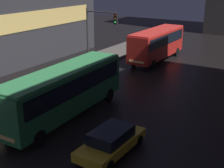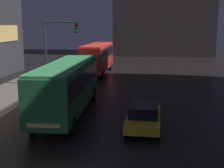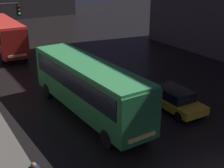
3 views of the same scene
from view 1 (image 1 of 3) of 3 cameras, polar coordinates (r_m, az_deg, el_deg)
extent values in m
cube|color=#56514C|center=(25.97, -19.37, -1.92)|extent=(4.00, 48.00, 0.15)
cube|color=#EAC66B|center=(32.81, -14.62, 11.17)|extent=(0.24, 18.52, 1.80)
cube|color=#236B38|center=(20.49, -8.63, -1.23)|extent=(2.74, 10.52, 2.63)
cube|color=black|center=(20.30, -8.71, 0.26)|extent=(2.77, 9.69, 1.10)
cube|color=#399252|center=(20.05, -8.83, 2.51)|extent=(2.69, 10.31, 0.16)
cube|color=#F4CC72|center=(17.44, -19.25, -9.22)|extent=(1.67, 0.16, 0.20)
cylinder|color=black|center=(17.78, -13.28, -9.70)|extent=(0.28, 1.01, 1.00)
cylinder|color=black|center=(19.20, -18.13, -7.90)|extent=(0.28, 1.01, 1.00)
cylinder|color=black|center=(23.34, -0.57, -2.02)|extent=(0.28, 1.01, 1.00)
cylinder|color=black|center=(24.44, -4.99, -1.10)|extent=(0.28, 1.01, 1.00)
cube|color=#AD1E19|center=(34.73, 8.23, 7.29)|extent=(2.48, 9.42, 2.74)
cube|color=black|center=(34.61, 8.28, 8.30)|extent=(2.53, 8.67, 1.10)
cube|color=red|center=(34.47, 8.34, 9.65)|extent=(2.43, 9.23, 0.16)
cube|color=#F4CC72|center=(30.83, 4.47, 4.08)|extent=(1.65, 0.12, 0.20)
cylinder|color=black|center=(31.71, 7.39, 3.56)|extent=(0.26, 1.00, 1.00)
cylinder|color=black|center=(32.64, 3.96, 4.13)|extent=(0.26, 1.00, 1.00)
cylinder|color=black|center=(37.62, 11.74, 5.78)|extent=(0.26, 1.00, 1.00)
cylinder|color=black|center=(38.41, 8.73, 6.23)|extent=(0.26, 1.00, 1.00)
cube|color=gold|center=(16.72, -0.14, -10.90)|extent=(1.95, 4.42, 0.50)
cube|color=black|center=(16.45, -0.14, -9.23)|extent=(1.62, 2.44, 0.60)
cylinder|color=black|center=(15.40, -0.59, -14.81)|extent=(0.22, 0.64, 0.64)
cylinder|color=black|center=(16.24, -5.64, -12.94)|extent=(0.22, 0.64, 0.64)
cylinder|color=black|center=(17.57, 4.89, -10.23)|extent=(0.22, 0.64, 0.64)
cylinder|color=black|center=(18.32, 0.23, -8.86)|extent=(0.22, 0.64, 0.64)
cylinder|color=#2D2D2D|center=(29.30, -4.46, 7.66)|extent=(0.16, 0.16, 6.25)
cylinder|color=#2D2D2D|center=(28.01, -2.03, 13.03)|extent=(3.03, 0.12, 0.12)
cube|color=black|center=(27.26, 0.69, 11.81)|extent=(0.30, 0.24, 0.90)
sphere|color=#390706|center=(27.11, 0.53, 12.37)|extent=(0.18, 0.18, 0.18)
sphere|color=#3B2B07|center=(27.15, 0.53, 11.78)|extent=(0.18, 0.18, 0.18)
sphere|color=green|center=(27.18, 0.53, 11.19)|extent=(0.18, 0.18, 0.18)
camera|label=2|loc=(9.22, -83.80, -18.68)|focal=50.00mm
camera|label=3|loc=(20.54, -62.57, 8.89)|focal=50.00mm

